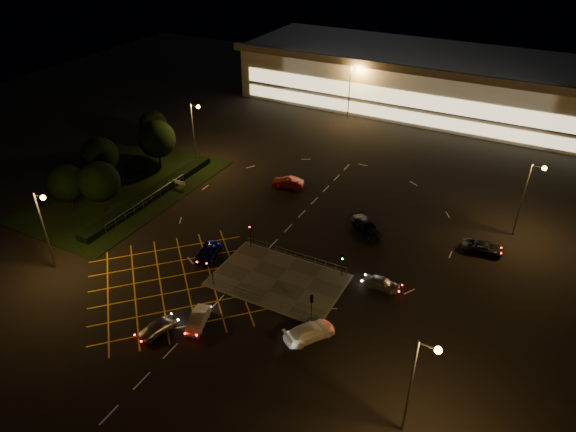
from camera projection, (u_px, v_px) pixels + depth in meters
The scene contains 27 objects.
ground at pixel (271, 266), 59.83m from camera, with size 180.00×180.00×0.00m, color black.
pedestrian_island at pixel (278, 280), 57.50m from camera, with size 14.00×9.00×0.12m, color #4C4944.
grass_verge at pixel (126, 189), 75.39m from camera, with size 18.00×30.00×0.08m, color black.
hedge at pixel (152, 194), 73.17m from camera, with size 2.00×26.00×1.00m, color black.
supermarket at pixel (421, 79), 103.54m from camera, with size 72.00×26.50×10.50m.
streetlight_sw at pixel (44, 221), 55.88m from camera, with size 1.78×0.56×10.03m.
streetlight_se at pixel (418, 376), 37.76m from camera, with size 1.78×0.56×10.03m.
streetlight_nw at pixel (195, 126), 79.20m from camera, with size 1.78×0.56×10.03m.
streetlight_ne at pixel (529, 190), 61.70m from camera, with size 1.78×0.56×10.03m.
streetlight_far_left at pixel (352, 85), 96.18m from camera, with size 1.78×0.56×10.03m.
signal_sw at pixel (212, 268), 55.66m from camera, with size 0.28×0.30×3.15m.
signal_se at pixel (312, 302), 50.91m from camera, with size 0.28×0.30×3.15m.
signal_nw at pixel (250, 232), 61.65m from camera, with size 0.28×0.30×3.15m.
signal_ne at pixel (343, 260), 56.91m from camera, with size 0.28×0.30×3.15m.
tree_a at pixel (66, 183), 67.91m from camera, with size 5.04×5.04×6.86m.
tree_b at pixel (99, 155), 74.54m from camera, with size 5.40×5.40×7.35m.
tree_c at pixel (157, 139), 78.80m from camera, with size 5.76×5.76×7.84m.
tree_d at pixel (153, 125), 86.17m from camera, with size 4.68×4.68×6.37m.
tree_e at pixel (99, 182), 67.66m from camera, with size 5.40×5.40×7.35m.
car_near_silver at pixel (157, 327), 50.34m from camera, with size 1.58×3.94×1.34m, color silver.
car_queue_white at pixel (198, 320), 51.23m from camera, with size 1.43×4.11×1.35m, color #BDBDBD.
car_left_blue at pixel (208, 253), 60.94m from camera, with size 2.11×4.58×1.27m, color #0D104F.
car_far_dkgrey at pixel (367, 227), 65.45m from camera, with size 2.22×5.46×1.58m, color black.
car_right_silver at pixel (382, 283), 56.11m from camera, with size 1.59×3.96×1.35m, color #B1B3B9.
car_circ_red at pixel (288, 182), 75.65m from camera, with size 1.62×4.65×1.53m, color maroon.
car_east_grey at pixel (483, 247), 61.88m from camera, with size 2.17×4.71×1.31m, color black.
car_approach_white at pixel (310, 332), 49.71m from camera, with size 2.13×5.24×1.52m, color white.
Camera 1 is at (23.95, -41.30, 36.57)m, focal length 32.00 mm.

